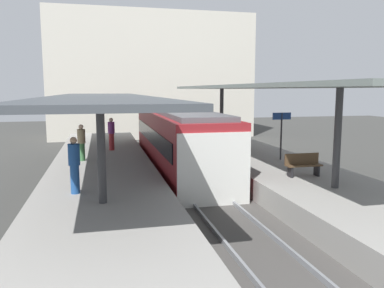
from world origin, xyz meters
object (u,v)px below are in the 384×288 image
(commuter_train, at_px, (178,140))
(platform_sign, at_px, (281,125))
(platform_bench, at_px, (303,164))
(passenger_far_end, at_px, (82,142))
(passenger_near_bench, at_px, (111,133))
(passenger_mid_platform, at_px, (74,164))

(commuter_train, relative_size, platform_sign, 5.91)
(platform_bench, height_order, passenger_far_end, passenger_far_end)
(passenger_near_bench, bearing_deg, platform_bench, -49.92)
(commuter_train, bearing_deg, passenger_near_bench, 147.00)
(platform_sign, bearing_deg, passenger_mid_platform, -155.89)
(commuter_train, height_order, platform_sign, commuter_train)
(commuter_train, relative_size, passenger_far_end, 7.73)
(platform_sign, xyz_separation_m, passenger_mid_platform, (-9.04, -4.05, -0.68))
(commuter_train, bearing_deg, platform_sign, -30.94)
(commuter_train, xyz_separation_m, platform_sign, (4.40, -2.64, 0.90))
(passenger_near_bench, relative_size, passenger_mid_platform, 0.98)
(commuter_train, bearing_deg, platform_bench, -59.11)
(passenger_near_bench, xyz_separation_m, passenger_far_end, (-1.43, -2.91, -0.04))
(commuter_train, height_order, platform_bench, commuter_train)
(platform_sign, distance_m, passenger_mid_platform, 9.93)
(platform_sign, distance_m, passenger_far_end, 9.31)
(commuter_train, distance_m, passenger_far_end, 4.76)
(platform_bench, distance_m, passenger_mid_platform, 8.31)
(passenger_near_bench, relative_size, passenger_far_end, 1.04)
(commuter_train, height_order, passenger_mid_platform, commuter_train)
(platform_bench, bearing_deg, commuter_train, 120.89)
(passenger_near_bench, height_order, passenger_far_end, passenger_near_bench)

